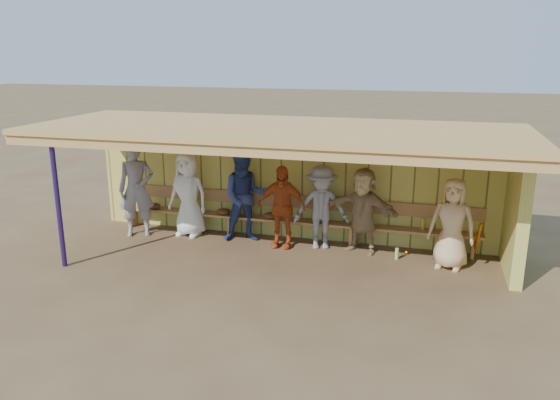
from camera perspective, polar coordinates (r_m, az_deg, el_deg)
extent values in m
plane|color=brown|center=(10.40, -0.52, -6.08)|extent=(90.00, 90.00, 0.00)
imported|color=gray|center=(11.77, -14.76, 1.07)|extent=(0.86, 0.74, 2.00)
imported|color=white|center=(11.56, -9.57, 0.58)|extent=(0.93, 0.66, 1.79)
imported|color=navy|center=(11.09, -3.69, 0.39)|extent=(1.10, 0.98, 1.88)
imported|color=#C14D1E|center=(10.75, 0.15, -0.70)|extent=(0.98, 0.43, 1.66)
imported|color=gray|center=(10.71, 4.34, -0.77)|extent=(1.21, 0.90, 1.67)
imported|color=tan|center=(10.60, 8.64, -1.07)|extent=(1.62, 0.98, 1.67)
imported|color=#E0B57E|center=(10.17, 17.54, -2.38)|extent=(0.91, 0.69, 1.66)
cube|color=#CBC256|center=(11.29, 1.36, 2.04)|extent=(8.60, 0.20, 2.40)
cube|color=#CBC256|center=(10.21, 23.52, -0.72)|extent=(0.20, 1.62, 2.40)
cube|color=tan|center=(9.77, -0.55, 7.41)|extent=(8.80, 3.20, 0.10)
cube|color=tan|center=(8.38, -3.39, 5.13)|extent=(8.80, 0.10, 0.18)
cube|color=tan|center=(11.43, -19.33, 7.01)|extent=(0.08, 3.00, 0.16)
cube|color=tan|center=(10.92, -15.19, 6.98)|extent=(0.08, 3.00, 0.16)
cube|color=tan|center=(10.47, -10.67, 6.91)|extent=(0.08, 3.00, 0.16)
cube|color=tan|center=(10.09, -5.78, 6.78)|extent=(0.08, 3.00, 0.16)
cube|color=tan|center=(9.79, -0.55, 6.59)|extent=(0.08, 3.00, 0.16)
cube|color=tan|center=(9.58, 4.95, 6.34)|extent=(0.08, 3.00, 0.16)
cube|color=tan|center=(9.45, 10.65, 6.01)|extent=(0.08, 3.00, 0.16)
cube|color=tan|center=(9.42, 16.43, 5.62)|extent=(0.08, 3.00, 0.16)
cube|color=tan|center=(9.49, 22.19, 5.17)|extent=(0.08, 3.00, 0.16)
cylinder|color=navy|center=(10.42, -22.19, -0.27)|extent=(0.09, 0.09, 2.40)
cube|color=#B0804B|center=(11.22, 0.97, -2.15)|extent=(7.60, 0.32, 0.05)
cube|color=#B0804B|center=(11.27, 1.18, -0.09)|extent=(7.60, 0.04, 0.26)
cube|color=#B0804B|center=(12.64, -15.05, -1.73)|extent=(0.06, 0.29, 0.40)
cube|color=#B0804B|center=(11.67, -5.20, -2.68)|extent=(0.06, 0.29, 0.40)
cube|color=#B0804B|center=(11.06, 7.47, -3.78)|extent=(0.06, 0.29, 0.40)
cube|color=#B0804B|center=(11.01, 19.47, -4.65)|extent=(0.06, 0.29, 0.40)
cylinder|color=orange|center=(10.76, 19.89, -4.02)|extent=(0.13, 0.41, 0.80)
sphere|color=orange|center=(10.84, 13.08, -5.36)|extent=(0.08, 0.08, 0.08)
ellipsoid|color=#593319|center=(12.25, -13.05, -0.59)|extent=(0.30, 0.24, 0.14)
ellipsoid|color=#593319|center=(11.57, -5.94, -1.20)|extent=(0.30, 0.24, 0.14)
ellipsoid|color=#593319|center=(11.25, -0.94, -1.62)|extent=(0.30, 0.24, 0.14)
cylinder|color=#92D46A|center=(11.09, 4.29, -1.67)|extent=(0.07, 0.07, 0.22)
cylinder|color=gold|center=(10.91, 14.69, -2.45)|extent=(0.07, 0.07, 0.22)
cylinder|color=#99CC66|center=(10.54, 12.11, -5.50)|extent=(0.07, 0.07, 0.22)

